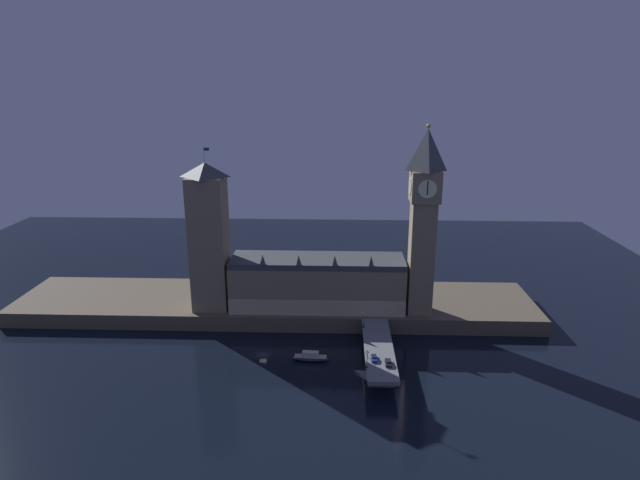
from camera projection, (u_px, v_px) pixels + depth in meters
ground_plane at (263, 355)px, 195.10m from camera, size 400.00×400.00×0.00m
embankment at (275, 304)px, 231.55m from camera, size 220.00×42.00×6.39m
parliament_hall at (318, 282)px, 219.16m from camera, size 70.26×20.86×24.85m
clock_tower at (423, 217)px, 205.06m from camera, size 11.55×11.66×74.62m
victoria_tower at (209, 237)px, 212.87m from camera, size 14.24×14.24×65.62m
bridge at (378, 352)px, 187.63m from camera, size 10.11×46.00×6.75m
car_northbound_trail at (374, 358)px, 177.89m from camera, size 1.93×4.76×1.41m
car_southbound_lead at (388, 363)px, 174.85m from camera, size 2.06×4.60×1.48m
pedestrian_near_rail at (367, 355)px, 179.23m from camera, size 0.38×0.38×1.66m
pedestrian_far_rail at (364, 325)px, 200.90m from camera, size 0.38×0.38×1.79m
street_lamp_near at (367, 357)px, 171.93m from camera, size 1.34×0.60×6.17m
street_lamp_far at (363, 318)px, 200.14m from camera, size 1.34×0.60×6.14m
boat_upstream at (311, 357)px, 190.62m from camera, size 13.15×4.20×3.49m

